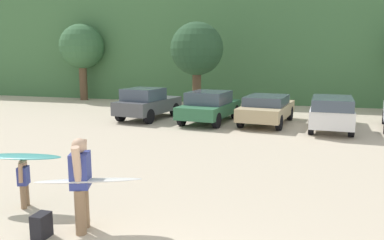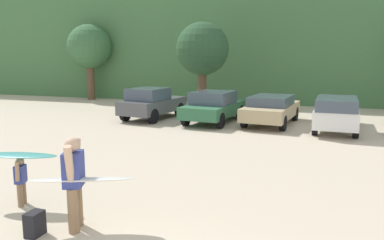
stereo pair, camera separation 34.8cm
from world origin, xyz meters
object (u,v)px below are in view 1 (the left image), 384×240
at_px(person_adult, 81,179).
at_px(backpack_dropped, 41,226).
at_px(parked_car_dark_gray, 147,103).
at_px(parked_car_tan, 267,108).
at_px(parked_car_white, 331,111).
at_px(surfboard_white, 89,181).
at_px(surfboard_teal, 22,156).
at_px(person_child, 24,180).
at_px(parked_car_forest_green, 209,106).

height_order(person_adult, backpack_dropped, person_adult).
relative_size(parked_car_dark_gray, parked_car_tan, 0.89).
relative_size(parked_car_white, surfboard_white, 2.37).
bearing_deg(person_adult, surfboard_teal, -39.92).
bearing_deg(person_child, backpack_dropped, 118.33).
xyz_separation_m(person_adult, surfboard_white, (0.12, 0.06, -0.03)).
distance_m(parked_car_dark_gray, surfboard_teal, 11.75).
xyz_separation_m(parked_car_forest_green, surfboard_teal, (-1.26, -11.56, 0.33)).
bearing_deg(surfboard_white, backpack_dropped, 16.31).
distance_m(parked_car_forest_green, parked_car_white, 5.60).
height_order(parked_car_white, person_child, parked_car_white).
distance_m(parked_car_forest_green, surfboard_white, 12.16).
xyz_separation_m(parked_car_dark_gray, parked_car_white, (8.85, -0.46, -0.01)).
distance_m(person_child, backpack_dropped, 1.73).
height_order(parked_car_white, surfboard_teal, parked_car_white).
xyz_separation_m(parked_car_dark_gray, parked_car_tan, (6.00, 0.32, -0.08)).
bearing_deg(parked_car_dark_gray, surfboard_teal, -161.29).
xyz_separation_m(parked_car_tan, person_adult, (-2.17, -12.54, 0.25)).
bearing_deg(parked_car_white, parked_car_tan, 77.52).
bearing_deg(surfboard_white, parked_car_dark_gray, -93.92).
relative_size(parked_car_tan, backpack_dropped, 10.46).
distance_m(surfboard_white, backpack_dropped, 1.13).
bearing_deg(surfboard_white, person_adult, 4.92).
relative_size(parked_car_forest_green, parked_car_white, 0.94).
height_order(parked_car_forest_green, parked_car_white, parked_car_forest_green).
bearing_deg(parked_car_tan, parked_car_forest_green, 103.62).
height_order(parked_car_forest_green, parked_car_tan, parked_car_forest_green).
xyz_separation_m(parked_car_dark_gray, person_child, (2.01, -11.57, -0.23)).
height_order(parked_car_tan, parked_car_white, parked_car_white).
distance_m(person_child, surfboard_white, 2.06).
bearing_deg(parked_car_tan, parked_car_white, -98.74).
xyz_separation_m(parked_car_white, person_adult, (-5.02, -11.76, 0.18)).
bearing_deg(parked_car_white, backpack_dropped, 158.34).
bearing_deg(parked_car_tan, parked_car_dark_gray, 99.64).
distance_m(surfboard_teal, backpack_dropped, 1.91).
bearing_deg(surfboard_teal, person_adult, 149.19).
height_order(person_child, surfboard_white, person_child).
distance_m(parked_car_dark_gray, parked_car_forest_green, 3.27).
xyz_separation_m(parked_car_dark_gray, parked_car_forest_green, (3.27, -0.01, -0.03)).
xyz_separation_m(parked_car_forest_green, parked_car_tan, (2.73, 0.34, -0.05)).
bearing_deg(surfboard_white, person_child, -38.82).
bearing_deg(surfboard_teal, surfboard_white, 152.01).
distance_m(parked_car_tan, surfboard_teal, 12.55).
height_order(surfboard_white, backpack_dropped, surfboard_white).
xyz_separation_m(parked_car_white, person_child, (-6.84, -11.11, -0.22)).
relative_size(parked_car_white, person_adult, 2.73).
bearing_deg(parked_car_tan, surfboard_white, 177.26).
height_order(parked_car_forest_green, person_child, parked_car_forest_green).
bearing_deg(parked_car_white, surfboard_teal, 151.23).
height_order(person_adult, person_child, person_adult).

